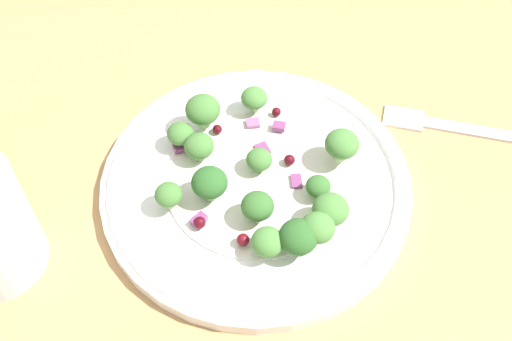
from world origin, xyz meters
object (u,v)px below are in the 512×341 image
plate (256,184)px  broccoli_floret_2 (203,110)px  broccoli_floret_0 (268,242)px  broccoli_floret_1 (180,134)px  fork (474,130)px

plate → broccoli_floret_2: size_ratio=8.48×
broccoli_floret_0 → broccoli_floret_1: size_ratio=1.11×
broccoli_floret_1 → fork: 26.16cm
plate → fork: plate is taller
broccoli_floret_0 → broccoli_floret_2: broccoli_floret_2 is taller
plate → broccoli_floret_1: 7.62cm
broccoli_floret_2 → fork: 24.31cm
broccoli_floret_1 → broccoli_floret_2: broccoli_floret_2 is taller
plate → broccoli_floret_0: broccoli_floret_0 is taller
broccoli_floret_2 → plate: bearing=-85.2°
broccoli_floret_1 → broccoli_floret_2: bearing=10.4°
broccoli_floret_1 → plate: bearing=-64.5°
broccoli_floret_0 → broccoli_floret_2: 13.51cm
broccoli_floret_2 → broccoli_floret_1: bearing=-169.6°
broccoli_floret_2 → fork: bearing=-32.2°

